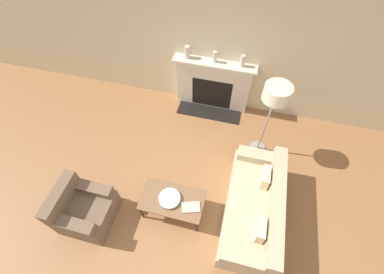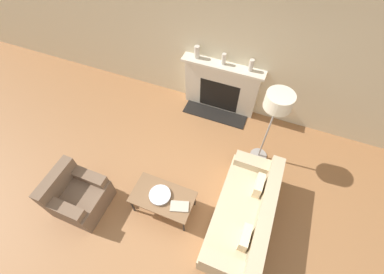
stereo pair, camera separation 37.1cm
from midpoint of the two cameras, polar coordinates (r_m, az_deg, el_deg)
name	(u,v)px [view 1 (the left image)]	position (r m, az deg, el deg)	size (l,w,h in m)	color
ground_plane	(192,217)	(4.53, -2.55, -17.43)	(18.00, 18.00, 0.00)	#99663D
wall_back	(229,46)	(5.10, 5.95, 19.32)	(18.00, 0.06, 2.90)	beige
fireplace	(213,85)	(5.55, 2.71, 11.30)	(1.67, 0.59, 1.16)	beige
couch	(254,208)	(4.34, 11.25, -15.28)	(0.82, 1.90, 0.78)	tan
armchair_near	(84,210)	(4.66, -25.14, -14.55)	(0.79, 0.78, 0.80)	brown
coffee_table	(172,200)	(4.22, -6.97, -13.98)	(1.00, 0.56, 0.44)	brown
bowl	(170,198)	(4.17, -7.63, -13.52)	(0.35, 0.35, 0.06)	silver
book	(191,207)	(4.11, -2.94, -15.47)	(0.33, 0.25, 0.02)	#B2A893
floor_lamp	(275,98)	(4.22, 15.66, 8.25)	(0.44, 0.44, 1.65)	gray
mantel_vase_left	(187,52)	(5.22, -3.19, 18.29)	(0.11, 0.11, 0.25)	beige
mantel_vase_center_left	(215,57)	(5.12, 2.95, 17.32)	(0.08, 0.08, 0.22)	beige
mantel_vase_center_right	(243,61)	(5.07, 9.04, 16.32)	(0.09, 0.09, 0.23)	beige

